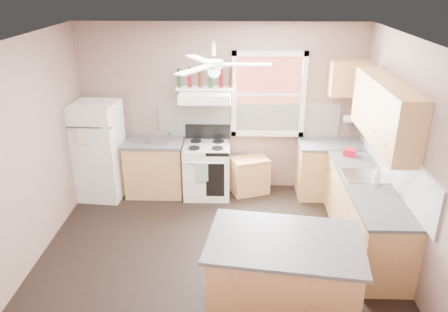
{
  "coord_description": "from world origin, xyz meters",
  "views": [
    {
      "loc": [
        0.25,
        -4.72,
        3.36
      ],
      "look_at": [
        0.1,
        0.3,
        1.25
      ],
      "focal_mm": 35.0,
      "sensor_mm": 36.0,
      "label": 1
    }
  ],
  "objects_px": {
    "refrigerator": "(99,151)",
    "toaster": "(160,138)",
    "cart": "(250,176)",
    "island": "(283,278)",
    "stove": "(207,170)"
  },
  "relations": [
    {
      "from": "refrigerator",
      "to": "toaster",
      "type": "relative_size",
      "value": 5.56
    },
    {
      "from": "cart",
      "to": "island",
      "type": "bearing_deg",
      "value": -104.71
    },
    {
      "from": "cart",
      "to": "stove",
      "type": "bearing_deg",
      "value": 166.98
    },
    {
      "from": "stove",
      "to": "toaster",
      "type": "bearing_deg",
      "value": -177.08
    },
    {
      "from": "toaster",
      "to": "stove",
      "type": "distance_m",
      "value": 0.91
    },
    {
      "from": "toaster",
      "to": "stove",
      "type": "bearing_deg",
      "value": 18.06
    },
    {
      "from": "toaster",
      "to": "island",
      "type": "bearing_deg",
      "value": -42.99
    },
    {
      "from": "cart",
      "to": "island",
      "type": "height_order",
      "value": "island"
    },
    {
      "from": "refrigerator",
      "to": "stove",
      "type": "height_order",
      "value": "refrigerator"
    },
    {
      "from": "refrigerator",
      "to": "island",
      "type": "height_order",
      "value": "refrigerator"
    },
    {
      "from": "refrigerator",
      "to": "stove",
      "type": "relative_size",
      "value": 1.81
    },
    {
      "from": "stove",
      "to": "cart",
      "type": "height_order",
      "value": "stove"
    },
    {
      "from": "refrigerator",
      "to": "island",
      "type": "relative_size",
      "value": 1.06
    },
    {
      "from": "stove",
      "to": "island",
      "type": "xyz_separation_m",
      "value": [
        0.96,
        -2.67,
        0.0
      ]
    },
    {
      "from": "refrigerator",
      "to": "stove",
      "type": "bearing_deg",
      "value": 8.57
    }
  ]
}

